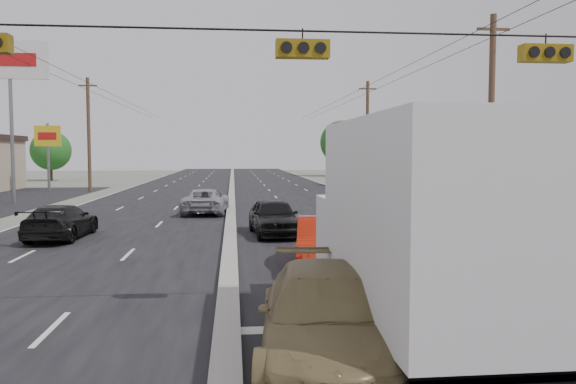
# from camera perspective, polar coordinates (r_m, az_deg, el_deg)

# --- Properties ---
(ground) EXTENTS (200.00, 200.00, 0.00)m
(ground) POSITION_cam_1_polar(r_m,az_deg,el_deg) (11.57, -6.16, -13.25)
(ground) COLOR #606356
(ground) RESTS_ON ground
(road_surface) EXTENTS (20.00, 160.00, 0.02)m
(road_surface) POSITION_cam_1_polar(r_m,az_deg,el_deg) (41.19, -5.76, -0.79)
(road_surface) COLOR black
(road_surface) RESTS_ON ground
(center_median) EXTENTS (0.50, 160.00, 0.20)m
(center_median) POSITION_cam_1_polar(r_m,az_deg,el_deg) (41.18, -5.76, -0.65)
(center_median) COLOR gray
(center_median) RESTS_ON ground
(utility_pole_left_c) EXTENTS (1.60, 0.30, 10.00)m
(utility_pole_left_c) POSITION_cam_1_polar(r_m,az_deg,el_deg) (52.62, -19.58, 5.60)
(utility_pole_left_c) COLOR #422D1E
(utility_pole_left_c) RESTS_ON ground
(utility_pole_right_b) EXTENTS (1.60, 0.30, 10.00)m
(utility_pole_right_b) POSITION_cam_1_polar(r_m,az_deg,el_deg) (28.89, 19.92, 7.10)
(utility_pole_right_b) COLOR #422D1E
(utility_pole_right_b) RESTS_ON ground
(utility_pole_right_c) EXTENTS (1.60, 0.30, 10.00)m
(utility_pole_right_c) POSITION_cam_1_polar(r_m,az_deg,el_deg) (52.55, 8.06, 5.79)
(utility_pole_right_c) COLOR #422D1E
(utility_pole_right_c) RESTS_ON ground
(traffic_signals) EXTENTS (25.00, 0.30, 0.54)m
(traffic_signals) POSITION_cam_1_polar(r_m,az_deg,el_deg) (11.31, 0.96, 14.53)
(traffic_signals) COLOR black
(traffic_signals) RESTS_ON ground
(pole_sign_billboard) EXTENTS (5.00, 0.25, 11.00)m
(pole_sign_billboard) POSITION_cam_1_polar(r_m,az_deg,el_deg) (42.05, -26.43, 11.02)
(pole_sign_billboard) COLOR slate
(pole_sign_billboard) RESTS_ON ground
(pole_sign_far) EXTENTS (2.20, 0.25, 6.00)m
(pole_sign_far) POSITION_cam_1_polar(r_m,az_deg,el_deg) (53.55, -23.21, 4.73)
(pole_sign_far) COLOR slate
(pole_sign_far) RESTS_ON ground
(tree_left_far) EXTENTS (4.80, 4.80, 6.12)m
(tree_left_far) POSITION_cam_1_polar(r_m,az_deg,el_deg) (74.42, -22.96, 3.91)
(tree_left_far) COLOR #382619
(tree_left_far) RESTS_ON ground
(tree_right_mid) EXTENTS (5.60, 5.60, 7.14)m
(tree_right_mid) POSITION_cam_1_polar(r_m,az_deg,el_deg) (58.00, 9.29, 4.85)
(tree_right_mid) COLOR #382619
(tree_right_mid) RESTS_ON ground
(tree_right_far) EXTENTS (6.40, 6.40, 8.16)m
(tree_right_far) POSITION_cam_1_polar(r_m,az_deg,el_deg) (82.60, 5.50, 5.04)
(tree_right_far) COLOR #382619
(tree_right_far) RESTS_ON ground
(box_truck) EXTENTS (2.85, 7.89, 3.99)m
(box_truck) POSITION_cam_1_polar(r_m,az_deg,el_deg) (10.23, 13.72, -3.86)
(box_truck) COLOR black
(box_truck) RESTS_ON ground
(tan_sedan) EXTENTS (2.70, 5.47, 1.53)m
(tan_sedan) POSITION_cam_1_polar(r_m,az_deg,el_deg) (9.26, 3.91, -12.71)
(tan_sedan) COLOR olive
(tan_sedan) RESTS_ON ground
(red_sedan) EXTENTS (2.18, 4.69, 1.49)m
(red_sedan) POSITION_cam_1_polar(r_m,az_deg,el_deg) (16.72, 3.68, -5.23)
(red_sedan) COLOR #B01F0A
(red_sedan) RESTS_ON ground
(queue_car_a) EXTENTS (2.17, 4.61, 1.53)m
(queue_car_a) POSITION_cam_1_polar(r_m,az_deg,el_deg) (23.28, -1.44, -2.57)
(queue_car_a) COLOR black
(queue_car_a) RESTS_ON ground
(queue_car_b) EXTENTS (1.49, 3.97, 1.30)m
(queue_car_b) POSITION_cam_1_polar(r_m,az_deg,el_deg) (19.04, 14.70, -4.52)
(queue_car_b) COLOR white
(queue_car_b) RESTS_ON ground
(queue_car_c) EXTENTS (2.58, 4.71, 1.25)m
(queue_car_c) POSITION_cam_1_polar(r_m,az_deg,el_deg) (26.71, 6.93, -2.05)
(queue_car_c) COLOR #AEB0B6
(queue_car_c) RESTS_ON ground
(queue_car_e) EXTENTS (2.06, 4.46, 1.48)m
(queue_car_e) POSITION_cam_1_polar(r_m,az_deg,el_deg) (25.20, 15.54, -2.26)
(queue_car_e) COLOR maroon
(queue_car_e) RESTS_ON ground
(oncoming_near) EXTENTS (2.10, 4.79, 1.37)m
(oncoming_near) POSITION_cam_1_polar(r_m,az_deg,el_deg) (24.07, -22.08, -2.84)
(oncoming_near) COLOR black
(oncoming_near) RESTS_ON ground
(oncoming_far) EXTENTS (2.63, 5.15, 1.39)m
(oncoming_far) POSITION_cam_1_polar(r_m,az_deg,el_deg) (31.86, -8.33, -0.96)
(oncoming_far) COLOR #97989E
(oncoming_far) RESTS_ON ground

